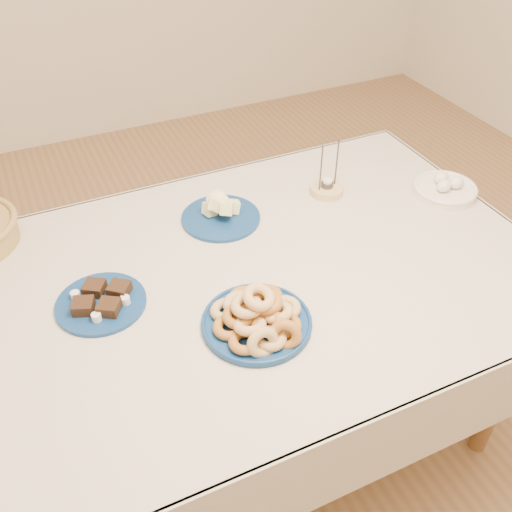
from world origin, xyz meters
The scene contains 7 objects.
ground centered at (0.00, 0.00, 0.00)m, with size 5.00×5.00×0.00m, color #8F6743.
dining_table centered at (0.00, 0.00, 0.64)m, with size 1.71×1.11×0.75m.
donut_platter centered at (-0.06, -0.20, 0.78)m, with size 0.32×0.32×0.13m.
melon_plate centered at (0.03, 0.28, 0.78)m, with size 0.27×0.27×0.09m.
brownie_plate centered at (-0.40, 0.05, 0.76)m, with size 0.31×0.31×0.04m.
candle_holder centered at (0.41, 0.26, 0.77)m, with size 0.13×0.13×0.19m.
egg_bowl centered at (0.76, 0.09, 0.77)m, with size 0.25×0.25×0.07m.
Camera 1 is at (-0.49, -1.10, 1.80)m, focal length 40.00 mm.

